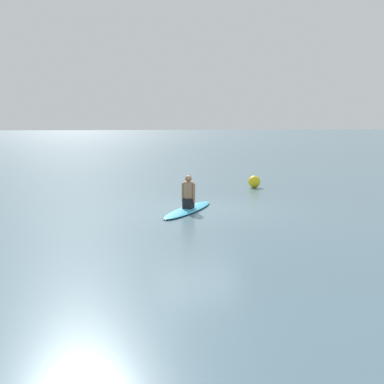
{
  "coord_description": "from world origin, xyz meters",
  "views": [
    {
      "loc": [
        3.51,
        13.85,
        2.52
      ],
      "look_at": [
        0.3,
        0.42,
        0.58
      ],
      "focal_mm": 45.22,
      "sensor_mm": 36.0,
      "label": 1
    }
  ],
  "objects": [
    {
      "name": "ground_plane",
      "position": [
        0.0,
        0.0,
        0.0
      ],
      "size": [
        400.0,
        400.0,
        0.0
      ],
      "primitive_type": "plane",
      "color": "slate"
    },
    {
      "name": "buoy_marker",
      "position": [
        -3.37,
        -4.23,
        0.24
      ],
      "size": [
        0.49,
        0.49,
        0.49
      ],
      "primitive_type": "sphere",
      "color": "yellow",
      "rests_on": "ground"
    },
    {
      "name": "surfboard",
      "position": [
        0.37,
        0.23,
        0.04
      ],
      "size": [
        2.37,
        3.0,
        0.08
      ],
      "primitive_type": "ellipsoid",
      "rotation": [
        0.0,
        0.0,
        0.96
      ],
      "color": "#339EC6",
      "rests_on": "ground"
    },
    {
      "name": "person_paddler",
      "position": [
        0.37,
        0.23,
        0.52
      ],
      "size": [
        0.4,
        0.41,
        0.97
      ],
      "rotation": [
        0.0,
        0.0,
        0.96
      ],
      "color": "black",
      "rests_on": "surfboard"
    }
  ]
}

